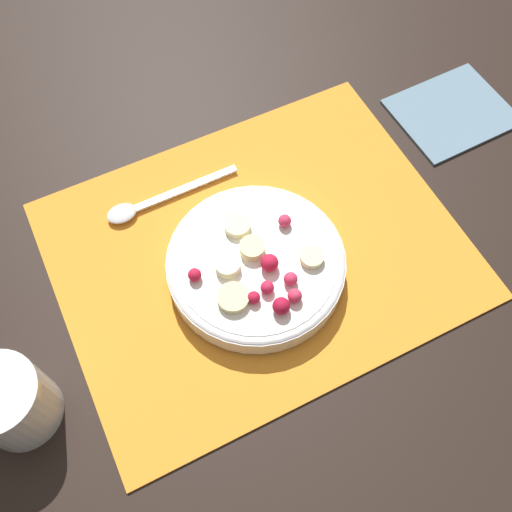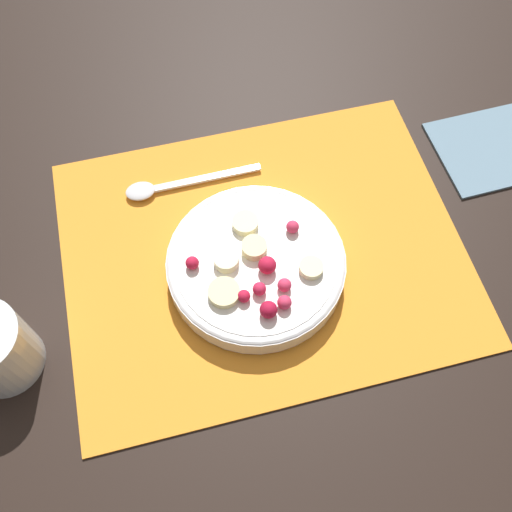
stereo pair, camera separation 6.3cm
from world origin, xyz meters
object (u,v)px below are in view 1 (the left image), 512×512
Objects in this scene: drinking_glass at (10,402)px; napkin at (452,111)px; fruit_bowl at (256,264)px; spoon at (146,204)px.

drinking_glass is 0.65m from napkin.
fruit_bowl reaches higher than napkin.
spoon is 2.10× the size of drinking_glass.
spoon is at bearing -5.35° from napkin.
fruit_bowl is 0.37m from napkin.
drinking_glass is at bearing 40.60° from spoon.
fruit_bowl reaches higher than spoon.
spoon is (0.08, -0.14, -0.01)m from fruit_bowl.
spoon is at bearing -60.32° from fruit_bowl.
drinking_glass reaches higher than spoon.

